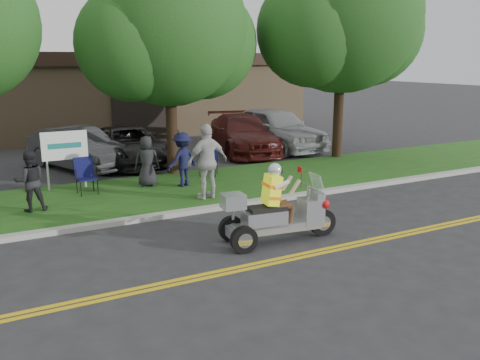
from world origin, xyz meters
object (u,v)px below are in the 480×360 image
lawn_chair_b (85,173)px  parked_car_far_right (275,128)px  trike_scooter (275,215)px  lawn_chair_a (209,157)px  parked_car_left (78,148)px  spectator_adult_mid (30,181)px  spectator_adult_right (207,162)px  parked_car_right (242,134)px  parked_car_mid (128,146)px

lawn_chair_b → parked_car_far_right: bearing=20.6°
trike_scooter → lawn_chair_b: trike_scooter is taller
lawn_chair_a → lawn_chair_b: (-3.94, -0.50, -0.02)m
parked_car_left → spectator_adult_mid: bearing=-134.6°
lawn_chair_a → spectator_adult_right: spectator_adult_right is taller
lawn_chair_a → parked_car_far_right: parked_car_far_right is taller
parked_car_right → parked_car_far_right: (1.49, -0.04, 0.14)m
parked_car_mid → parked_car_left: bearing=176.6°
trike_scooter → parked_car_mid: bearing=99.7°
lawn_chair_b → spectator_adult_right: (2.75, -2.05, 0.43)m
spectator_adult_right → parked_car_right: (4.28, 6.09, -0.34)m
trike_scooter → spectator_adult_mid: (-4.24, 4.36, 0.26)m
lawn_chair_a → parked_car_left: parked_car_left is taller
parked_car_right → parked_car_far_right: bearing=10.7°
parked_car_left → parked_car_far_right: 8.00m
lawn_chair_b → parked_car_right: (7.03, 4.05, 0.09)m
spectator_adult_mid → spectator_adult_right: spectator_adult_right is taller
lawn_chair_a → parked_car_left: (-3.41, 3.34, 0.03)m
lawn_chair_b → spectator_adult_mid: 1.87m
lawn_chair_b → parked_car_mid: size_ratio=0.20×
trike_scooter → spectator_adult_right: spectator_adult_right is taller
spectator_adult_right → lawn_chair_a: bearing=-122.3°
trike_scooter → spectator_adult_right: (0.01, 3.41, 0.51)m
trike_scooter → parked_car_far_right: 11.09m
lawn_chair_b → lawn_chair_a: bearing=2.7°
parked_car_mid → parked_car_far_right: parked_car_far_right is taller
parked_car_right → parked_car_far_right: 1.50m
lawn_chair_b → parked_car_right: size_ratio=0.19×
parked_car_mid → parked_car_far_right: bearing=-0.3°
parked_car_mid → parked_car_right: parked_car_right is taller
parked_car_left → parked_car_far_right: (7.99, 0.17, 0.18)m
trike_scooter → lawn_chair_b: 6.11m
lawn_chair_a → parked_car_left: size_ratio=0.24×
spectator_adult_right → parked_car_right: spectator_adult_right is taller
trike_scooter → parked_car_right: (4.29, 9.50, 0.16)m
spectator_adult_right → parked_car_mid: 5.88m
lawn_chair_b → parked_car_mid: bearing=54.7°
trike_scooter → parked_car_left: 9.56m
parked_car_far_right → parked_car_left: bearing=175.4°
spectator_adult_mid → parked_car_left: (2.03, 4.94, -0.13)m
lawn_chair_b → spectator_adult_right: size_ratio=0.50×
lawn_chair_b → parked_car_far_right: size_ratio=0.19×
trike_scooter → parked_car_right: size_ratio=0.50×
spectator_adult_right → parked_car_mid: bearing=-92.5°
lawn_chair_b → parked_car_left: bearing=77.7°
trike_scooter → parked_car_right: trike_scooter is taller
trike_scooter → lawn_chair_a: 6.07m
parked_car_right → parked_car_mid: bearing=-164.7°
spectator_adult_right → parked_car_far_right: 8.36m
parked_car_left → parked_car_mid: 1.74m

